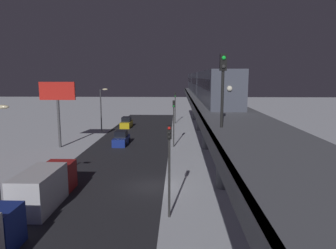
{
  "coord_description": "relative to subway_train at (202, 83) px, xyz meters",
  "views": [
    {
      "loc": [
        -2.32,
        25.69,
        9.57
      ],
      "look_at": [
        -0.87,
        -18.7,
        2.6
      ],
      "focal_mm": 32.62,
      "sensor_mm": 36.0,
      "label": 1
    }
  ],
  "objects": [
    {
      "name": "street_lamp_far",
      "position": [
        16.78,
        1.14,
        -3.75
      ],
      "size": [
        1.35,
        0.44,
        7.65
      ],
      "color": "#38383D",
      "rests_on": "ground_plane"
    },
    {
      "name": "traffic_light_near",
      "position": [
        4.61,
        32.06,
        -4.37
      ],
      "size": [
        0.32,
        0.44,
        6.4
      ],
      "color": "#2D2D2D",
      "rests_on": "ground_plane"
    },
    {
      "name": "traffic_light_far",
      "position": [
        4.61,
        -10.67,
        -4.37
      ],
      "size": [
        0.32,
        0.44,
        6.4
      ],
      "color": "#2D2D2D",
      "rests_on": "ground_plane"
    },
    {
      "name": "commercial_billboard",
      "position": [
        20.17,
        11.48,
        -1.74
      ],
      "size": [
        4.8,
        0.36,
        8.9
      ],
      "color": "#4C4C51",
      "rests_on": "ground_plane"
    },
    {
      "name": "elevated_railway",
      "position": [
        0.09,
        26.14,
        -2.73
      ],
      "size": [
        5.0,
        101.97,
        6.79
      ],
      "color": "slate",
      "rests_on": "ground_plane"
    },
    {
      "name": "rail_signal",
      "position": [
        1.62,
        35.05,
        0.95
      ],
      "size": [
        0.36,
        0.41,
        4.0
      ],
      "color": "black",
      "rests_on": "elevated_railway"
    },
    {
      "name": "avenue_asphalt",
      "position": [
        10.71,
        26.14,
        -8.56
      ],
      "size": [
        11.0,
        101.97,
        0.01
      ],
      "primitive_type": "cube",
      "color": "#28282D",
      "rests_on": "ground_plane"
    },
    {
      "name": "subway_train",
      "position": [
        0.0,
        0.0,
        0.0
      ],
      "size": [
        2.94,
        55.47,
        3.4
      ],
      "color": "#4C5160",
      "rests_on": "elevated_railway"
    },
    {
      "name": "sedan_blue",
      "position": [
        12.11,
        9.46,
        -7.78
      ],
      "size": [
        1.91,
        4.59,
        1.97
      ],
      "color": "navy",
      "rests_on": "ground_plane"
    },
    {
      "name": "traffic_light_mid",
      "position": [
        4.61,
        10.69,
        -4.37
      ],
      "size": [
        0.32,
        0.44,
        6.4
      ],
      "color": "#2D2D2D",
      "rests_on": "ground_plane"
    },
    {
      "name": "ground_plane",
      "position": [
        6.37,
        26.14,
        -8.57
      ],
      "size": [
        240.0,
        240.0,
        0.0
      ],
      "primitive_type": "plane",
      "color": "silver"
    },
    {
      "name": "box_truck",
      "position": [
        14.11,
        29.95,
        -7.22
      ],
      "size": [
        2.4,
        7.4,
        2.8
      ],
      "color": "#A51E1E",
      "rests_on": "ground_plane"
    },
    {
      "name": "sedan_yellow",
      "position": [
        13.91,
        -5.7,
        -7.77
      ],
      "size": [
        1.8,
        4.69,
        1.97
      ],
      "color": "gold",
      "rests_on": "ground_plane"
    }
  ]
}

